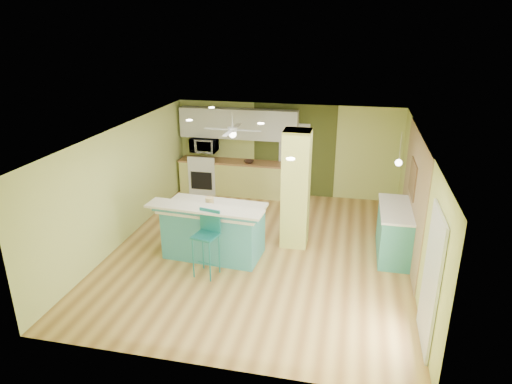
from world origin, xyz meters
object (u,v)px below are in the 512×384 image
Objects in this scene: side_counter at (395,231)px; fruit_bowl at (249,162)px; peninsula at (213,230)px; bar_stool at (208,232)px; canister at (210,202)px.

fruit_bowl is (-3.67, 2.66, 0.46)m from side_counter.
peninsula is 3.50m from fruit_bowl.
canister is (-0.20, 0.76, 0.29)m from bar_stool.
side_counter is 3.79m from canister.
fruit_bowl is at bearing 90.04° from canister.
bar_stool is 0.80× the size of side_counter.
side_counter is at bearing -35.98° from fruit_bowl.
bar_stool is at bearing -76.29° from peninsula.
bar_stool is at bearing -156.31° from side_counter.
side_counter is at bearing 35.70° from bar_stool.
side_counter is 5.74× the size of fruit_bowl.
bar_stool reaches higher than canister.
fruit_bowl is 3.42m from canister.
fruit_bowl is 1.58× the size of canister.
peninsula is at bearing -36.00° from canister.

